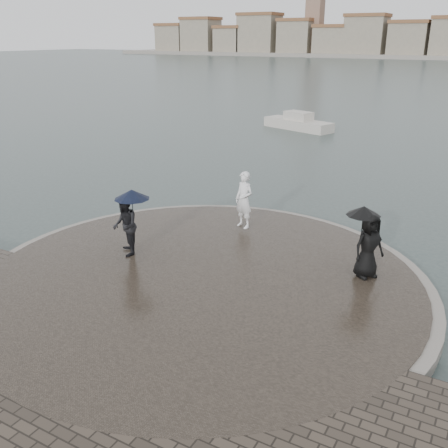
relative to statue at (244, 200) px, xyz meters
The scene contains 6 objects.
ground 7.56m from the statue, 84.58° to the right, with size 400.00×400.00×0.00m, color #2B3835.
kerb_ring 4.14m from the statue, 79.80° to the right, with size 12.50×12.50×0.32m, color gray.
quay_tip 4.14m from the statue, 79.80° to the right, with size 11.90×11.90×0.36m, color #2D261E.
statue is the anchor object (origin of this frame).
visitor_left 4.24m from the statue, 117.36° to the right, with size 1.33×1.18×2.04m.
visitor_right 4.90m from the statue, 20.00° to the right, with size 1.21×1.08×1.95m.
Camera 1 is at (6.64, -6.89, 6.53)m, focal length 40.00 mm.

